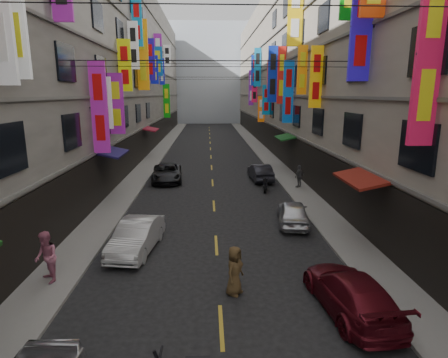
{
  "coord_description": "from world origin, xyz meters",
  "views": [
    {
      "loc": [
        -0.34,
        2.39,
        6.58
      ],
      "look_at": [
        0.07,
        11.83,
        4.42
      ],
      "focal_mm": 30.0,
      "sensor_mm": 36.0,
      "label": 1
    }
  ],
  "objects": [
    {
      "name": "scooter_far_right",
      "position": [
        3.63,
        27.46,
        0.44
      ],
      "size": [
        0.62,
        1.79,
        1.14
      ],
      "rotation": [
        0.0,
        0.0,
        2.96
      ],
      "color": "black",
      "rests_on": "ground"
    },
    {
      "name": "pedestrian_rfar",
      "position": [
        6.1,
        27.87,
        0.92
      ],
      "size": [
        1.06,
        1.01,
        1.6
      ],
      "primitive_type": "imported",
      "rotation": [
        0.0,
        0.0,
        3.83
      ],
      "color": "#5E5E60",
      "rests_on": "sidewalk_right"
    },
    {
      "name": "pedestrian_crossing",
      "position": [
        0.51,
        13.81,
        0.84
      ],
      "size": [
        0.91,
        1.0,
        1.68
      ],
      "primitive_type": "imported",
      "rotation": [
        0.0,
        0.0,
        1.01
      ],
      "color": "#503B20",
      "rests_on": "ground"
    },
    {
      "name": "street_awnings",
      "position": [
        -1.26,
        26.0,
        3.0
      ],
      "size": [
        13.99,
        35.2,
        0.41
      ],
      "color": "#154F15",
      "rests_on": "ground"
    },
    {
      "name": "sidewalk_right",
      "position": [
        6.0,
        42.0,
        0.06
      ],
      "size": [
        2.0,
        90.0,
        0.12
      ],
      "primitive_type": "cube",
      "color": "slate",
      "rests_on": "ground"
    },
    {
      "name": "car_right_mid",
      "position": [
        4.0,
        20.55,
        0.63
      ],
      "size": [
        2.01,
        3.9,
        1.27
      ],
      "primitive_type": "imported",
      "rotation": [
        0.0,
        0.0,
        3.0
      ],
      "color": "silver",
      "rests_on": "ground"
    },
    {
      "name": "car_right_near",
      "position": [
        4.0,
        12.61,
        0.64
      ],
      "size": [
        2.2,
        4.54,
        1.27
      ],
      "primitive_type": "imported",
      "rotation": [
        0.0,
        0.0,
        3.24
      ],
      "color": "#5E101A",
      "rests_on": "ground"
    },
    {
      "name": "car_right_far",
      "position": [
        3.71,
        30.61,
        0.65
      ],
      "size": [
        1.65,
        4.03,
        1.3
      ],
      "primitive_type": "imported",
      "rotation": [
        0.0,
        0.0,
        3.21
      ],
      "color": "#26262D",
      "rests_on": "ground"
    },
    {
      "name": "sidewalk_left",
      "position": [
        -6.0,
        42.0,
        0.06
      ],
      "size": [
        2.0,
        90.0,
        0.12
      ],
      "primitive_type": "cube",
      "color": "slate",
      "rests_on": "ground"
    },
    {
      "name": "building_row_left",
      "position": [
        -11.99,
        42.0,
        9.49
      ],
      "size": [
        10.14,
        90.0,
        19.0
      ],
      "color": "gray",
      "rests_on": "ground"
    },
    {
      "name": "car_left_mid",
      "position": [
        -3.4,
        17.49,
        0.68
      ],
      "size": [
        2.0,
        4.27,
        1.35
      ],
      "primitive_type": "imported",
      "rotation": [
        0.0,
        0.0,
        -0.14
      ],
      "color": "silver",
      "rests_on": "ground"
    },
    {
      "name": "haze_block",
      "position": [
        0.0,
        92.0,
        11.0
      ],
      "size": [
        18.0,
        8.0,
        22.0
      ],
      "primitive_type": "cube",
      "color": "#ACB5C0",
      "rests_on": "ground"
    },
    {
      "name": "shop_signage",
      "position": [
        -0.05,
        35.1,
        9.15
      ],
      "size": [
        14.0,
        55.0,
        11.81
      ],
      "color": "#0F1FB8",
      "rests_on": "ground"
    },
    {
      "name": "car_left_far",
      "position": [
        -3.48,
        30.65,
        0.66
      ],
      "size": [
        2.55,
        4.9,
        1.32
      ],
      "primitive_type": "imported",
      "rotation": [
        0.0,
        0.0,
        0.08
      ],
      "color": "black",
      "rests_on": "ground"
    },
    {
      "name": "overhead_cables",
      "position": [
        0.0,
        30.0,
        8.8
      ],
      "size": [
        14.0,
        38.04,
        1.24
      ],
      "color": "black",
      "rests_on": "ground"
    },
    {
      "name": "building_row_right",
      "position": [
        11.99,
        42.0,
        9.49
      ],
      "size": [
        10.14,
        90.0,
        19.0
      ],
      "color": "#A39989",
      "rests_on": "ground"
    },
    {
      "name": "pedestrian_lfar",
      "position": [
        -5.98,
        14.69,
        1.04
      ],
      "size": [
        1.02,
        1.09,
        1.84
      ],
      "primitive_type": "imported",
      "rotation": [
        0.0,
        0.0,
        -0.95
      ],
      "color": "#C66986",
      "rests_on": "sidewalk_left"
    },
    {
      "name": "lane_markings",
      "position": [
        0.0,
        39.0,
        0.0
      ],
      "size": [
        0.12,
        80.2,
        0.01
      ],
      "color": "gold",
      "rests_on": "ground"
    }
  ]
}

